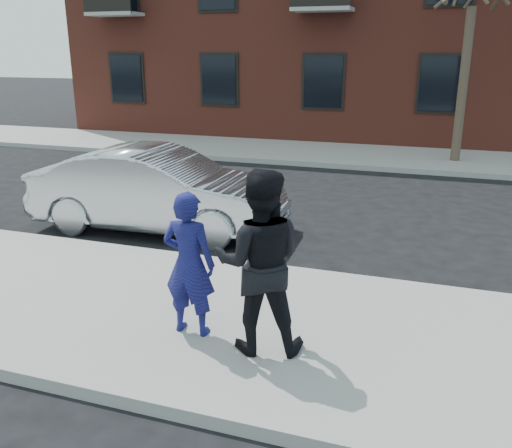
% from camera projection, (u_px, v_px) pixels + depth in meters
% --- Properties ---
extents(ground, '(100.00, 100.00, 0.00)m').
position_uv_depth(ground, '(112.00, 300.00, 7.34)').
color(ground, black).
rests_on(ground, ground).
extents(near_sidewalk, '(50.00, 3.50, 0.15)m').
position_uv_depth(near_sidewalk, '(101.00, 303.00, 7.09)').
color(near_sidewalk, gray).
rests_on(near_sidewalk, ground).
extents(near_curb, '(50.00, 0.10, 0.15)m').
position_uv_depth(near_curb, '(166.00, 256.00, 8.71)').
color(near_curb, '#999691').
rests_on(near_curb, ground).
extents(far_sidewalk, '(50.00, 3.50, 0.15)m').
position_uv_depth(far_sidewalk, '(307.00, 152.00, 17.46)').
color(far_sidewalk, gray).
rests_on(far_sidewalk, ground).
extents(far_curb, '(50.00, 0.10, 0.15)m').
position_uv_depth(far_curb, '(292.00, 163.00, 15.84)').
color(far_curb, '#999691').
rests_on(far_curb, ground).
extents(silver_sedan, '(4.75, 1.85, 1.54)m').
position_uv_depth(silver_sedan, '(158.00, 190.00, 9.96)').
color(silver_sedan, '#B7BABF').
rests_on(silver_sedan, ground).
extents(man_hoodie, '(0.61, 0.48, 1.66)m').
position_uv_depth(man_hoodie, '(189.00, 264.00, 5.98)').
color(man_hoodie, navy).
rests_on(man_hoodie, near_sidewalk).
extents(man_peacoat, '(1.13, 0.98, 1.98)m').
position_uv_depth(man_peacoat, '(260.00, 262.00, 5.60)').
color(man_peacoat, black).
rests_on(man_peacoat, near_sidewalk).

